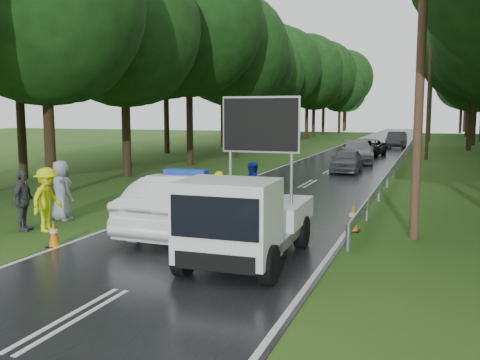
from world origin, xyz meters
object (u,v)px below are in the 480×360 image
at_px(queue_car_third, 368,148).
at_px(work_truck, 245,219).
at_px(queue_car_first, 347,160).
at_px(queue_car_fourth, 397,140).
at_px(police_sedan, 186,204).
at_px(barrier, 206,202).
at_px(civilian, 254,191).
at_px(officer, 218,197).
at_px(queue_car_second, 358,152).

bearing_deg(queue_car_third, work_truck, -82.68).
relative_size(work_truck, queue_car_first, 1.20).
relative_size(work_truck, queue_car_fourth, 1.02).
bearing_deg(work_truck, police_sedan, 136.93).
height_order(work_truck, queue_car_fourth, work_truck).
xyz_separation_m(police_sedan, queue_car_first, (1.96, 17.31, -0.16)).
distance_m(barrier, civilian, 2.16).
xyz_separation_m(police_sedan, work_truck, (2.60, -2.32, 0.18)).
bearing_deg(officer, police_sedan, 41.69).
xyz_separation_m(barrier, queue_car_third, (1.37, 28.79, -0.18)).
bearing_deg(officer, queue_car_first, -130.26).
bearing_deg(police_sedan, officer, -101.60).
relative_size(police_sedan, queue_car_first, 1.29).
bearing_deg(queue_car_second, queue_car_fourth, 78.32).
xyz_separation_m(officer, queue_car_fourth, (2.90, 38.69, -0.05)).
bearing_deg(queue_car_third, civilian, -85.37).
bearing_deg(officer, civilian, -164.53).
bearing_deg(queue_car_first, barrier, -96.63).
height_order(queue_car_first, queue_car_fourth, queue_car_fourth).
xyz_separation_m(queue_car_first, queue_car_second, (-0.19, 6.00, 0.08)).
bearing_deg(barrier, queue_car_first, 69.21).
bearing_deg(queue_car_first, police_sedan, -97.79).
bearing_deg(queue_car_second, civilian, -98.13).
distance_m(queue_car_first, queue_car_second, 6.00).
bearing_deg(civilian, queue_car_second, 50.49).
bearing_deg(queue_car_third, queue_car_second, -84.18).
bearing_deg(work_truck, queue_car_first, 90.63).
distance_m(work_truck, queue_car_third, 31.65).
distance_m(civilian, queue_car_third, 26.80).
distance_m(officer, civilian, 1.31).
bearing_deg(queue_car_fourth, work_truck, -89.52).
height_order(police_sedan, barrier, police_sedan).
height_order(officer, civilian, civilian).
distance_m(queue_car_first, queue_car_third, 12.00).
xyz_separation_m(civilian, queue_car_fourth, (2.06, 37.69, -0.16)).
height_order(officer, queue_car_fourth, officer).
bearing_deg(barrier, civilian, 52.49).
distance_m(work_truck, civilian, 5.04).
relative_size(queue_car_third, queue_car_fourth, 1.01).
relative_size(barrier, queue_car_first, 0.66).
xyz_separation_m(police_sedan, queue_car_second, (1.77, 23.31, -0.08)).
bearing_deg(police_sedan, work_truck, 140.34).
distance_m(barrier, queue_car_fourth, 39.80).
bearing_deg(queue_car_second, queue_car_first, -94.82).
distance_m(police_sedan, queue_car_fourth, 40.35).
bearing_deg(queue_car_first, queue_car_second, 90.43).
height_order(barrier, queue_car_first, queue_car_first).
xyz_separation_m(officer, queue_car_second, (1.40, 21.79, -0.06)).
bearing_deg(barrier, queue_car_fourth, 70.36).
bearing_deg(police_sedan, queue_car_second, -92.17).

